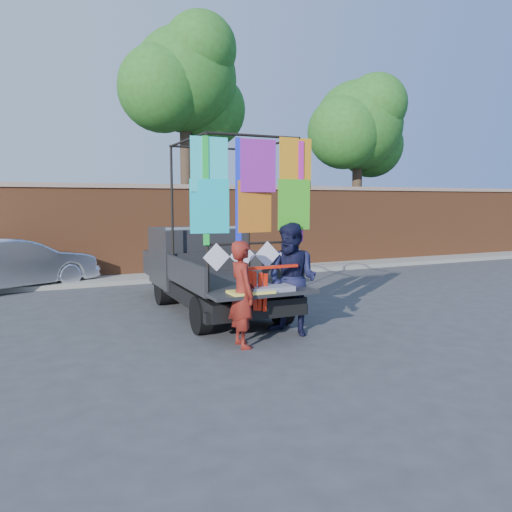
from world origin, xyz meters
name	(u,v)px	position (x,y,z in m)	size (l,w,h in m)	color
ground	(274,333)	(0.00, 0.00, 0.00)	(90.00, 90.00, 0.00)	#38383A
brick_wall	(166,229)	(0.00, 7.00, 1.33)	(30.00, 0.45, 2.61)	brown
curb	(173,276)	(0.00, 6.30, 0.06)	(30.00, 1.20, 0.12)	gray
tree_mid	(186,84)	(1.02, 8.12, 5.70)	(4.20, 3.30, 7.73)	#38281C
tree_right	(360,128)	(7.52, 8.12, 4.75)	(4.20, 3.30, 6.62)	#38281C
pickup_truck	(204,268)	(-0.38, 2.40, 0.79)	(1.99, 5.01, 3.15)	black
sedan	(14,264)	(-3.94, 6.13, 0.63)	(1.34, 3.85, 1.27)	silver
woman	(242,294)	(-0.78, -0.49, 0.79)	(0.57, 0.38, 1.57)	maroon
man	(292,279)	(0.21, -0.20, 0.90)	(0.88, 0.68, 1.80)	#151735
streamer_bundle	(262,281)	(-0.40, -0.36, 0.93)	(1.03, 0.09, 0.70)	red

